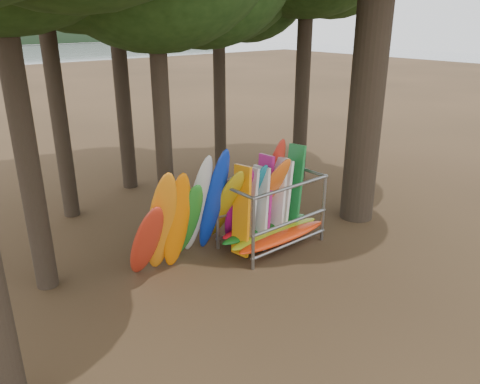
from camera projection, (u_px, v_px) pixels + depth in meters
ground at (267, 257)px, 12.72m from camera, size 120.00×120.00×0.00m
kayak_row at (214, 209)px, 12.44m from camera, size 4.99×2.35×3.23m
storage_rack at (271, 214)px, 13.15m from camera, size 3.20×1.52×2.74m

